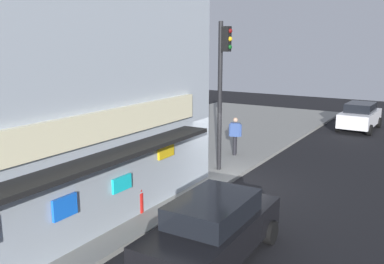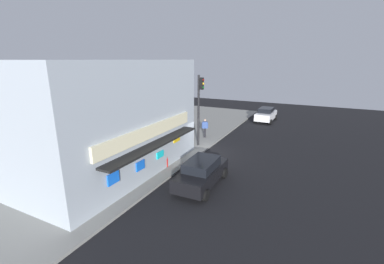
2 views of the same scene
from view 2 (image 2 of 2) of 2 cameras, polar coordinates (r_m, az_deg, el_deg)
ground_plane at (r=21.28m, az=2.81°, el=-4.38°), size 55.91×55.91×0.00m
sidewalk at (r=23.76m, az=-8.95°, el=-2.22°), size 37.28×10.59×0.14m
corner_building at (r=18.69m, az=-21.28°, el=3.52°), size 11.97×10.41×7.11m
traffic_light at (r=21.56m, az=1.68°, el=6.62°), size 0.32×0.58×5.93m
fire_hydrant at (r=18.04m, az=-5.72°, el=-6.39°), size 0.51×0.27×0.82m
trash_can at (r=18.72m, az=-8.53°, el=-5.45°), size 0.56×0.56×0.91m
pedestrian at (r=24.58m, az=2.85°, el=1.07°), size 0.46×0.59×1.74m
parked_car_white at (r=32.74m, az=15.89°, el=3.72°), size 4.11×2.13×1.66m
parked_car_black at (r=15.59m, az=2.14°, el=-8.78°), size 4.48×2.12×1.62m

